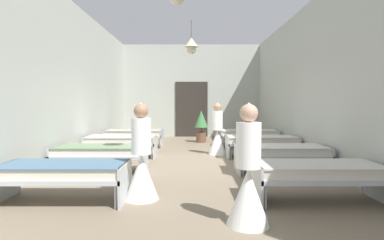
{
  "coord_description": "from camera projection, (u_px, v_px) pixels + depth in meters",
  "views": [
    {
      "loc": [
        0.02,
        -7.42,
        1.48
      ],
      "look_at": [
        0.0,
        0.33,
        1.05
      ],
      "focal_mm": 28.79,
      "sensor_mm": 36.0,
      "label": 1
    }
  ],
  "objects": [
    {
      "name": "ground_plane",
      "position": [
        192.0,
        166.0,
        7.49
      ],
      "size": [
        6.53,
        12.75,
        0.1
      ],
      "primitive_type": "cube",
      "color": "#7A6B56"
    },
    {
      "name": "room_shell",
      "position": [
        192.0,
        84.0,
        8.68
      ],
      "size": [
        6.33,
        12.35,
        4.01
      ],
      "color": "#B2B7AD",
      "rests_on": "ground"
    },
    {
      "name": "bed_left_row_0",
      "position": [
        64.0,
        172.0,
        4.62
      ],
      "size": [
        1.9,
        0.84,
        0.57
      ],
      "color": "#B7BCC1",
      "rests_on": "ground"
    },
    {
      "name": "bed_right_row_0",
      "position": [
        319.0,
        172.0,
        4.61
      ],
      "size": [
        1.9,
        0.84,
        0.57
      ],
      "color": "#B7BCC1",
      "rests_on": "ground"
    },
    {
      "name": "bed_left_row_1",
      "position": [
        102.0,
        152.0,
        6.52
      ],
      "size": [
        1.9,
        0.84,
        0.57
      ],
      "color": "#B7BCC1",
      "rests_on": "ground"
    },
    {
      "name": "bed_right_row_1",
      "position": [
        282.0,
        152.0,
        6.51
      ],
      "size": [
        1.9,
        0.84,
        0.57
      ],
      "color": "#B7BCC1",
      "rests_on": "ground"
    },
    {
      "name": "bed_left_row_2",
      "position": [
        122.0,
        141.0,
        8.42
      ],
      "size": [
        1.9,
        0.84,
        0.57
      ],
      "color": "#B7BCC1",
      "rests_on": "ground"
    },
    {
      "name": "bed_right_row_2",
      "position": [
        262.0,
        141.0,
        8.41
      ],
      "size": [
        1.9,
        0.84,
        0.57
      ],
      "color": "#B7BCC1",
      "rests_on": "ground"
    },
    {
      "name": "bed_left_row_3",
      "position": [
        135.0,
        134.0,
        10.32
      ],
      "size": [
        1.9,
        0.84,
        0.57
      ],
      "color": "#B7BCC1",
      "rests_on": "ground"
    },
    {
      "name": "bed_right_row_3",
      "position": [
        249.0,
        134.0,
        10.31
      ],
      "size": [
        1.9,
        0.84,
        0.57
      ],
      "color": "#B7BCC1",
      "rests_on": "ground"
    },
    {
      "name": "nurse_near_aisle",
      "position": [
        142.0,
        165.0,
        4.71
      ],
      "size": [
        0.52,
        0.52,
        1.49
      ],
      "rotation": [
        0.0,
        0.0,
        3.73
      ],
      "color": "white",
      "rests_on": "ground"
    },
    {
      "name": "nurse_mid_aisle",
      "position": [
        249.0,
        182.0,
        3.71
      ],
      "size": [
        0.52,
        0.52,
        1.49
      ],
      "rotation": [
        0.0,
        0.0,
        3.71
      ],
      "color": "white",
      "rests_on": "ground"
    },
    {
      "name": "nurse_far_aisle",
      "position": [
        218.0,
        136.0,
        8.82
      ],
      "size": [
        0.52,
        0.52,
        1.49
      ],
      "rotation": [
        0.0,
        0.0,
        0.44
      ],
      "color": "white",
      "rests_on": "ground"
    },
    {
      "name": "potted_plant",
      "position": [
        202.0,
        123.0,
        11.53
      ],
      "size": [
        0.51,
        0.51,
        1.2
      ],
      "color": "brown",
      "rests_on": "ground"
    }
  ]
}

